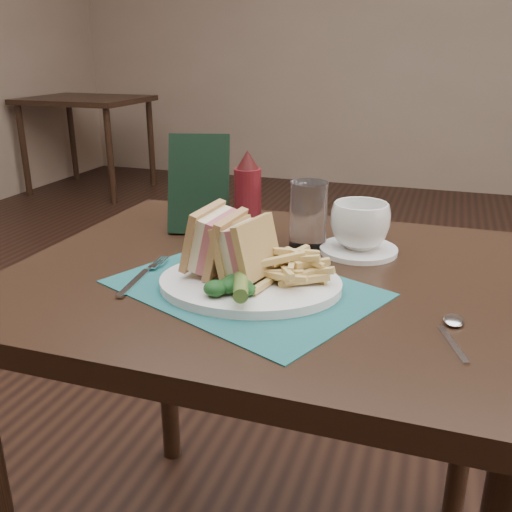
{
  "coord_description": "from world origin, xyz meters",
  "views": [
    {
      "loc": [
        0.28,
        -1.41,
        1.12
      ],
      "look_at": [
        -0.0,
        -0.56,
        0.8
      ],
      "focal_mm": 40.0,
      "sensor_mm": 36.0,
      "label": 1
    }
  ],
  "objects_px": {
    "sandwich_half_b": "(236,246)",
    "table_main": "(267,442)",
    "placemat": "(244,288)",
    "ketchup_bottle": "(248,197)",
    "saucer": "(358,250)",
    "sandwich_half_a": "(203,238)",
    "drinking_glass": "(308,215)",
    "coffee_cup": "(360,225)",
    "plate": "(250,283)",
    "check_presenter": "(199,184)",
    "table_bg_left": "(89,145)"
  },
  "relations": [
    {
      "from": "sandwich_half_a",
      "to": "coffee_cup",
      "type": "xyz_separation_m",
      "value": [
        0.23,
        0.22,
        -0.02
      ]
    },
    {
      "from": "saucer",
      "to": "ketchup_bottle",
      "type": "distance_m",
      "value": 0.24
    },
    {
      "from": "sandwich_half_a",
      "to": "drinking_glass",
      "type": "height_order",
      "value": "drinking_glass"
    },
    {
      "from": "sandwich_half_b",
      "to": "drinking_glass",
      "type": "bearing_deg",
      "value": 88.4
    },
    {
      "from": "sandwich_half_b",
      "to": "check_presenter",
      "type": "height_order",
      "value": "check_presenter"
    },
    {
      "from": "ketchup_bottle",
      "to": "table_bg_left",
      "type": "bearing_deg",
      "value": 129.35
    },
    {
      "from": "table_main",
      "to": "saucer",
      "type": "xyz_separation_m",
      "value": [
        0.14,
        0.14,
        0.38
      ]
    },
    {
      "from": "saucer",
      "to": "ketchup_bottle",
      "type": "relative_size",
      "value": 0.81
    },
    {
      "from": "placemat",
      "to": "saucer",
      "type": "relative_size",
      "value": 2.74
    },
    {
      "from": "placemat",
      "to": "plate",
      "type": "distance_m",
      "value": 0.01
    },
    {
      "from": "plate",
      "to": "sandwich_half_a",
      "type": "bearing_deg",
      "value": 159.33
    },
    {
      "from": "drinking_glass",
      "to": "check_presenter",
      "type": "height_order",
      "value": "check_presenter"
    },
    {
      "from": "drinking_glass",
      "to": "coffee_cup",
      "type": "bearing_deg",
      "value": -2.28
    },
    {
      "from": "sandwich_half_b",
      "to": "ketchup_bottle",
      "type": "distance_m",
      "value": 0.23
    },
    {
      "from": "plate",
      "to": "drinking_glass",
      "type": "height_order",
      "value": "drinking_glass"
    },
    {
      "from": "table_main",
      "to": "sandwich_half_b",
      "type": "height_order",
      "value": "sandwich_half_b"
    },
    {
      "from": "table_bg_left",
      "to": "table_main",
      "type": "bearing_deg",
      "value": -50.93
    },
    {
      "from": "sandwich_half_a",
      "to": "sandwich_half_b",
      "type": "bearing_deg",
      "value": -5.98
    },
    {
      "from": "table_bg_left",
      "to": "coffee_cup",
      "type": "height_order",
      "value": "coffee_cup"
    },
    {
      "from": "sandwich_half_a",
      "to": "drinking_glass",
      "type": "distance_m",
      "value": 0.26
    },
    {
      "from": "ketchup_bottle",
      "to": "sandwich_half_b",
      "type": "bearing_deg",
      "value": -75.38
    },
    {
      "from": "table_main",
      "to": "saucer",
      "type": "bearing_deg",
      "value": 46.22
    },
    {
      "from": "sandwich_half_b",
      "to": "check_presenter",
      "type": "relative_size",
      "value": 0.49
    },
    {
      "from": "plate",
      "to": "ketchup_bottle",
      "type": "relative_size",
      "value": 1.61
    },
    {
      "from": "ketchup_bottle",
      "to": "sandwich_half_a",
      "type": "bearing_deg",
      "value": -91.24
    },
    {
      "from": "table_main",
      "to": "plate",
      "type": "height_order",
      "value": "plate"
    },
    {
      "from": "drinking_glass",
      "to": "ketchup_bottle",
      "type": "distance_m",
      "value": 0.13
    },
    {
      "from": "sandwich_half_b",
      "to": "ketchup_bottle",
      "type": "relative_size",
      "value": 0.55
    },
    {
      "from": "table_main",
      "to": "saucer",
      "type": "relative_size",
      "value": 6.0
    },
    {
      "from": "table_bg_left",
      "to": "saucer",
      "type": "height_order",
      "value": "saucer"
    },
    {
      "from": "coffee_cup",
      "to": "table_main",
      "type": "bearing_deg",
      "value": -133.78
    },
    {
      "from": "sandwich_half_a",
      "to": "sandwich_half_b",
      "type": "height_order",
      "value": "sandwich_half_a"
    },
    {
      "from": "sandwich_half_b",
      "to": "table_main",
      "type": "bearing_deg",
      "value": 84.55
    },
    {
      "from": "sandwich_half_a",
      "to": "drinking_glass",
      "type": "xyz_separation_m",
      "value": [
        0.13,
        0.22,
        -0.01
      ]
    },
    {
      "from": "drinking_glass",
      "to": "placemat",
      "type": "bearing_deg",
      "value": -101.1
    },
    {
      "from": "plate",
      "to": "saucer",
      "type": "distance_m",
      "value": 0.27
    },
    {
      "from": "sandwich_half_b",
      "to": "coffee_cup",
      "type": "height_order",
      "value": "sandwich_half_b"
    },
    {
      "from": "sandwich_half_b",
      "to": "ketchup_bottle",
      "type": "height_order",
      "value": "ketchup_bottle"
    },
    {
      "from": "placemat",
      "to": "ketchup_bottle",
      "type": "bearing_deg",
      "value": 107.99
    },
    {
      "from": "saucer",
      "to": "placemat",
      "type": "bearing_deg",
      "value": -122.23
    },
    {
      "from": "placemat",
      "to": "saucer",
      "type": "bearing_deg",
      "value": 57.77
    },
    {
      "from": "drinking_glass",
      "to": "plate",
      "type": "bearing_deg",
      "value": -98.95
    },
    {
      "from": "drinking_glass",
      "to": "check_presenter",
      "type": "bearing_deg",
      "value": 173.86
    },
    {
      "from": "sandwich_half_a",
      "to": "sandwich_half_b",
      "type": "distance_m",
      "value": 0.06
    },
    {
      "from": "placemat",
      "to": "check_presenter",
      "type": "relative_size",
      "value": 1.95
    },
    {
      "from": "saucer",
      "to": "coffee_cup",
      "type": "bearing_deg",
      "value": 0.0
    },
    {
      "from": "table_main",
      "to": "plate",
      "type": "relative_size",
      "value": 3.0
    },
    {
      "from": "placemat",
      "to": "check_presenter",
      "type": "bearing_deg",
      "value": 126.45
    },
    {
      "from": "table_main",
      "to": "placemat",
      "type": "distance_m",
      "value": 0.39
    },
    {
      "from": "placemat",
      "to": "table_main",
      "type": "bearing_deg",
      "value": 82.41
    }
  ]
}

